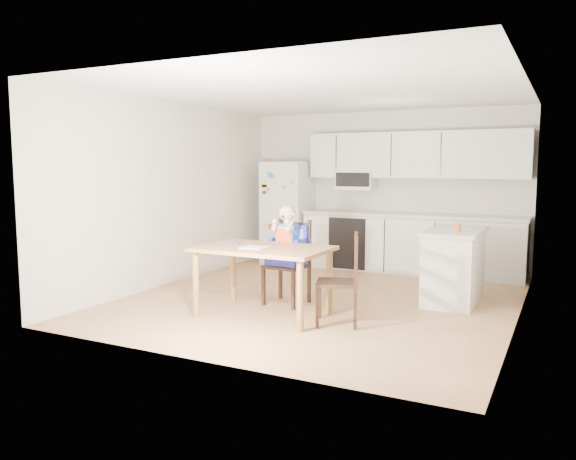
# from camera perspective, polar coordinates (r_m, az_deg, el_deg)

# --- Properties ---
(room) EXTENTS (4.52, 5.01, 2.51)m
(room) POSITION_cam_1_polar(r_m,az_deg,el_deg) (7.26, 5.00, 3.45)
(room) COLOR olive
(room) RESTS_ON ground
(refrigerator) EXTENTS (0.72, 0.70, 1.70)m
(refrigerator) POSITION_cam_1_polar(r_m,az_deg,el_deg) (9.45, -0.02, 1.77)
(refrigerator) COLOR silver
(refrigerator) RESTS_ON ground
(kitchen_run) EXTENTS (3.37, 0.62, 2.15)m
(kitchen_run) POSITION_cam_1_polar(r_m,az_deg,el_deg) (8.81, 12.27, 1.45)
(kitchen_run) COLOR silver
(kitchen_run) RESTS_ON ground
(kitchen_island) EXTENTS (0.62, 1.19, 0.88)m
(kitchen_island) POSITION_cam_1_polar(r_m,az_deg,el_deg) (7.08, 16.52, -3.44)
(kitchen_island) COLOR silver
(kitchen_island) RESTS_ON ground
(red_cup) EXTENTS (0.08, 0.08, 0.10)m
(red_cup) POSITION_cam_1_polar(r_m,az_deg,el_deg) (6.77, 16.82, 0.23)
(red_cup) COLOR #D7572C
(red_cup) RESTS_ON kitchen_island
(dining_table) EXTENTS (1.42, 0.91, 0.76)m
(dining_table) POSITION_cam_1_polar(r_m,az_deg,el_deg) (6.13, -2.55, -2.68)
(dining_table) COLOR olive
(dining_table) RESTS_ON ground
(napkin) EXTENTS (0.26, 0.23, 0.01)m
(napkin) POSITION_cam_1_polar(r_m,az_deg,el_deg) (6.05, -3.45, -1.78)
(napkin) COLOR #A7A7AC
(napkin) RESTS_ON dining_table
(toddler_spoon) EXTENTS (0.12, 0.06, 0.02)m
(toddler_spoon) POSITION_cam_1_polar(r_m,az_deg,el_deg) (6.43, -5.67, -1.28)
(toddler_spoon) COLOR #2328B8
(toddler_spoon) RESTS_ON dining_table
(chair_booster) EXTENTS (0.46, 0.46, 1.18)m
(chair_booster) POSITION_cam_1_polar(r_m,az_deg,el_deg) (6.66, 0.06, -1.48)
(chair_booster) COLOR black
(chair_booster) RESTS_ON ground
(chair_side) EXTENTS (0.54, 0.54, 0.95)m
(chair_side) POSITION_cam_1_polar(r_m,az_deg,el_deg) (5.83, 5.96, -4.40)
(chair_side) COLOR black
(chair_side) RESTS_ON ground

